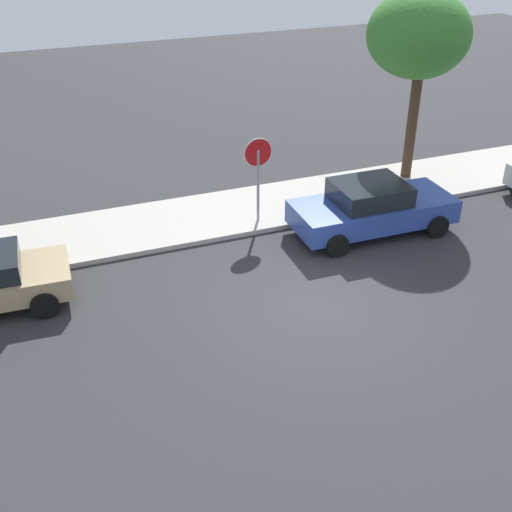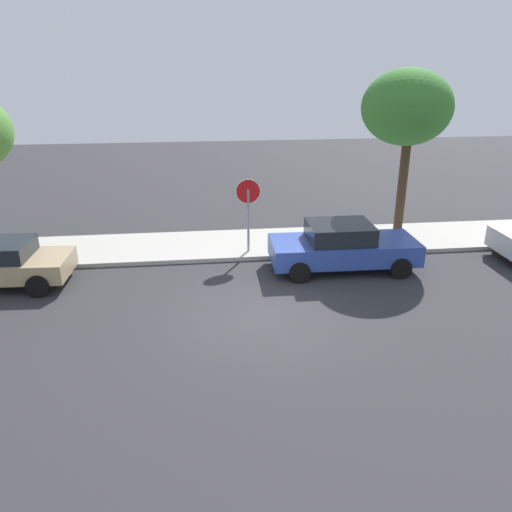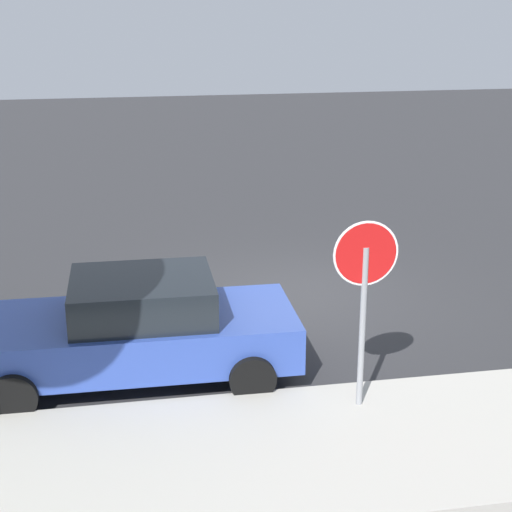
% 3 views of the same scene
% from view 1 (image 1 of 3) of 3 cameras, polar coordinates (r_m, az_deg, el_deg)
% --- Properties ---
extents(ground_plane, '(60.00, 60.00, 0.00)m').
position_cam_1_polar(ground_plane, '(15.16, 5.48, -4.53)').
color(ground_plane, '#2D2D30').
extents(sidewalk_curb, '(32.00, 2.88, 0.14)m').
position_cam_1_polar(sidewalk_curb, '(19.31, -1.37, 4.02)').
color(sidewalk_curb, '#B2ADA3').
rests_on(sidewalk_curb, ground_plane).
extents(stop_sign, '(0.83, 0.08, 2.63)m').
position_cam_1_polar(stop_sign, '(17.92, 0.19, 8.02)').
color(stop_sign, gray).
rests_on(stop_sign, ground_plane).
extents(parked_car_blue, '(4.60, 2.11, 1.51)m').
position_cam_1_polar(parked_car_blue, '(18.25, 10.27, 4.27)').
color(parked_car_blue, '#2D479E').
rests_on(parked_car_blue, ground_plane).
extents(street_tree_near_corner, '(3.11, 3.11, 6.00)m').
position_cam_1_polar(street_tree_near_corner, '(20.80, 14.24, 18.45)').
color(street_tree_near_corner, '#422D1E').
rests_on(street_tree_near_corner, ground_plane).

